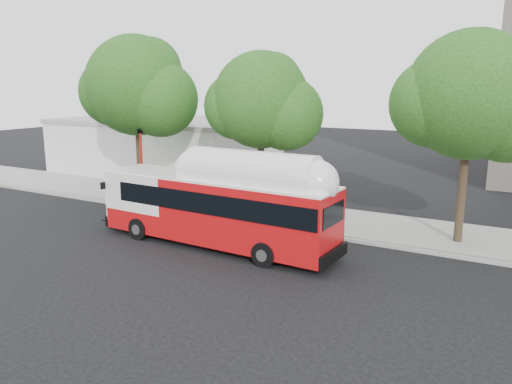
# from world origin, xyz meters

# --- Properties ---
(ground) EXTENTS (120.00, 120.00, 0.00)m
(ground) POSITION_xyz_m (0.00, 0.00, 0.00)
(ground) COLOR black
(ground) RESTS_ON ground
(sidewalk) EXTENTS (60.00, 5.00, 0.15)m
(sidewalk) POSITION_xyz_m (0.00, 6.50, 0.07)
(sidewalk) COLOR gray
(sidewalk) RESTS_ON ground
(curb_strip) EXTENTS (60.00, 0.30, 0.15)m
(curb_strip) POSITION_xyz_m (0.00, 3.90, 0.07)
(curb_strip) COLOR gray
(curb_strip) RESTS_ON ground
(red_curb_segment) EXTENTS (10.00, 0.32, 0.16)m
(red_curb_segment) POSITION_xyz_m (-3.00, 3.90, 0.08)
(red_curb_segment) COLOR #9E1112
(red_curb_segment) RESTS_ON ground
(street_tree_left) EXTENTS (6.67, 5.80, 9.74)m
(street_tree_left) POSITION_xyz_m (-8.53, 5.56, 6.60)
(street_tree_left) COLOR #2D2116
(street_tree_left) RESTS_ON ground
(street_tree_mid) EXTENTS (5.75, 5.00, 8.62)m
(street_tree_mid) POSITION_xyz_m (-0.59, 6.06, 5.91)
(street_tree_mid) COLOR #2D2116
(street_tree_mid) RESTS_ON ground
(street_tree_right) EXTENTS (6.21, 5.40, 9.18)m
(street_tree_right) POSITION_xyz_m (9.44, 5.86, 6.26)
(street_tree_right) COLOR #2D2116
(street_tree_right) RESTS_ON ground
(low_commercial_bldg) EXTENTS (16.20, 10.20, 4.25)m
(low_commercial_bldg) POSITION_xyz_m (-14.00, 14.00, 2.15)
(low_commercial_bldg) COLOR silver
(low_commercial_bldg) RESTS_ON ground
(transit_bus) EXTENTS (11.82, 2.90, 3.47)m
(transit_bus) POSITION_xyz_m (-0.09, 0.41, 1.62)
(transit_bus) COLOR #B80C0F
(transit_bus) RESTS_ON ground
(signal_pole) EXTENTS (0.13, 0.42, 4.46)m
(signal_pole) POSITION_xyz_m (-7.83, 4.36, 2.29)
(signal_pole) COLOR red
(signal_pole) RESTS_ON ground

